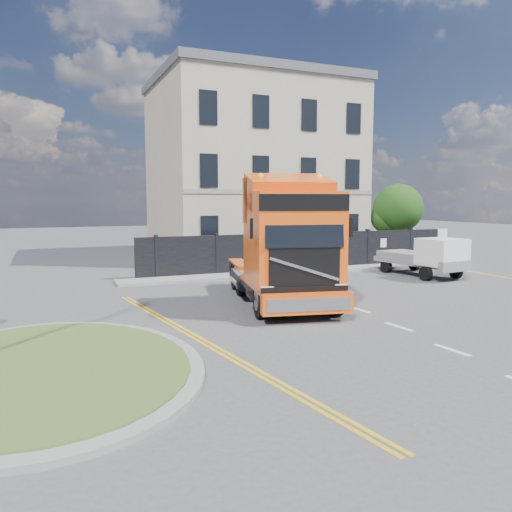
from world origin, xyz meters
name	(u,v)px	position (x,y,z in m)	size (l,w,h in m)	color
ground	(276,315)	(0.00, 0.00, 0.00)	(120.00, 120.00, 0.00)	#424244
traffic_island	(43,370)	(-7.00, -3.00, 0.08)	(6.80, 6.80, 0.17)	gray
hoarding_fence	(314,251)	(6.55, 9.00, 1.00)	(18.80, 0.25, 2.00)	black
georgian_building	(251,169)	(6.00, 16.50, 5.77)	(12.30, 10.30, 12.80)	#B3A78E
tree	(396,211)	(14.38, 12.10, 3.05)	(3.20, 3.20, 4.80)	#382619
pavement_far	(313,271)	(6.00, 8.10, 0.06)	(20.00, 1.60, 0.12)	gray
truck	(287,250)	(0.90, 1.05, 2.01)	(4.32, 7.92, 4.49)	black
flatbed_pickup	(433,256)	(10.30, 4.12, 1.04)	(2.34, 4.83, 1.94)	slate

